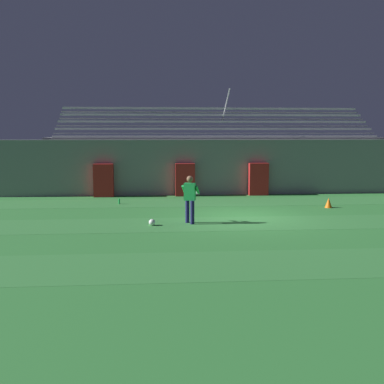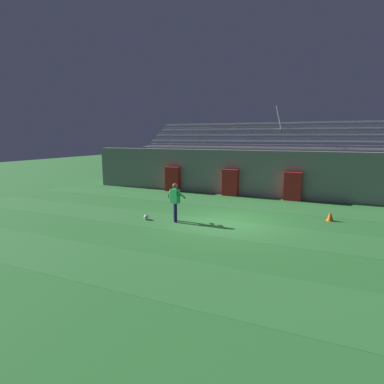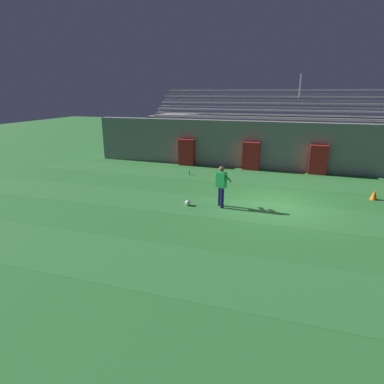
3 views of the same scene
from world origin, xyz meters
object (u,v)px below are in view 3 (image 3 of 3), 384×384
(soccer_ball, at_px, (188,203))
(traffic_cone, at_px, (374,195))
(goalkeeper, at_px, (221,184))
(padding_pillar_gate_left, at_px, (251,156))
(padding_pillar_far_left, at_px, (187,152))
(water_bottle, at_px, (189,173))
(padding_pillar_gate_right, at_px, (318,160))

(soccer_ball, bearing_deg, traffic_cone, 22.90)
(goalkeeper, bearing_deg, padding_pillar_gate_left, 87.86)
(padding_pillar_far_left, height_order, soccer_ball, padding_pillar_far_left)
(soccer_ball, bearing_deg, water_bottle, 107.30)
(padding_pillar_far_left, bearing_deg, traffic_cone, -22.41)
(water_bottle, bearing_deg, traffic_cone, -10.82)
(soccer_ball, bearing_deg, goalkeeper, 11.72)
(padding_pillar_gate_right, relative_size, soccer_ball, 7.40)
(soccer_ball, relative_size, water_bottle, 0.92)
(padding_pillar_gate_left, bearing_deg, traffic_cone, -34.88)
(traffic_cone, xyz_separation_m, water_bottle, (-8.91, 1.70, -0.09))
(padding_pillar_far_left, relative_size, goalkeeper, 0.98)
(padding_pillar_gate_left, relative_size, padding_pillar_far_left, 1.00)
(padding_pillar_gate_right, relative_size, goalkeeper, 0.98)
(padding_pillar_gate_left, xyz_separation_m, water_bottle, (-3.08, -2.36, -0.69))
(goalkeeper, relative_size, water_bottle, 6.96)
(padding_pillar_far_left, bearing_deg, padding_pillar_gate_right, 0.00)
(padding_pillar_gate_right, distance_m, padding_pillar_far_left, 7.75)
(traffic_cone, bearing_deg, soccer_ball, -157.10)
(goalkeeper, xyz_separation_m, traffic_cone, (6.08, 2.85, -0.74))
(padding_pillar_gate_right, bearing_deg, padding_pillar_gate_left, 180.00)
(padding_pillar_far_left, bearing_deg, padding_pillar_gate_left, 0.00)
(padding_pillar_gate_left, distance_m, goalkeeper, 6.92)
(traffic_cone, distance_m, water_bottle, 9.07)
(padding_pillar_gate_right, height_order, water_bottle, padding_pillar_gate_right)
(padding_pillar_gate_left, bearing_deg, goalkeeper, -92.14)
(padding_pillar_gate_right, distance_m, traffic_cone, 4.61)
(padding_pillar_gate_left, distance_m, soccer_ball, 7.39)
(padding_pillar_far_left, bearing_deg, water_bottle, -68.30)
(padding_pillar_gate_right, bearing_deg, goalkeeper, -119.95)
(padding_pillar_far_left, distance_m, soccer_ball, 7.62)
(padding_pillar_far_left, xyz_separation_m, soccer_ball, (2.44, -7.19, -0.70))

